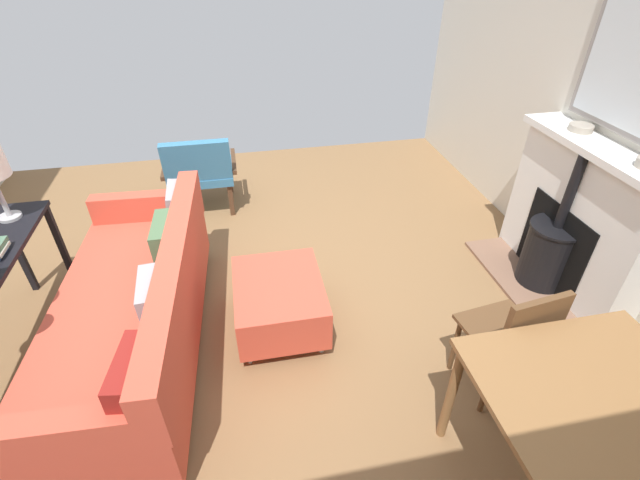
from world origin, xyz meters
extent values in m
cube|color=olive|center=(0.00, 0.00, 0.00)|extent=(5.21, 5.51, 0.01)
cube|color=beige|center=(-2.61, 0.00, 1.39)|extent=(0.12, 5.51, 2.78)
cube|color=brown|center=(-2.11, 0.23, 0.01)|extent=(0.35, 1.18, 0.03)
cube|color=white|center=(-2.42, 0.23, 0.54)|extent=(0.26, 1.25, 1.09)
cube|color=black|center=(-2.31, 0.23, 0.35)|extent=(0.06, 0.67, 0.64)
cylinder|color=black|center=(-2.27, 0.23, 0.27)|extent=(0.36, 0.36, 0.48)
cylinder|color=black|center=(-2.27, 0.23, 0.52)|extent=(0.38, 0.38, 0.02)
cylinder|color=black|center=(-2.27, 0.23, 0.81)|extent=(0.07, 0.07, 0.56)
cube|color=white|center=(-2.39, 0.23, 1.11)|extent=(0.31, 1.33, 0.05)
cylinder|color=#9E9384|center=(-2.43, -0.05, 1.16)|extent=(0.16, 0.16, 0.04)
torus|color=#9E9384|center=(-2.43, -0.05, 1.18)|extent=(0.16, 0.16, 0.01)
cylinder|color=#B2B2B7|center=(1.03, -0.55, 0.05)|extent=(0.04, 0.04, 0.10)
cylinder|color=#B2B2B7|center=(0.37, -0.52, 0.05)|extent=(0.04, 0.04, 0.10)
cylinder|color=#B2B2B7|center=(0.46, 1.20, 0.05)|extent=(0.04, 0.04, 0.10)
cube|color=#D14C38|center=(0.75, 0.32, 0.27)|extent=(0.94, 2.06, 0.35)
cube|color=#D14C38|center=(0.39, 0.34, 0.62)|extent=(0.25, 2.02, 0.35)
cube|color=#D14C38|center=(0.70, -0.63, 0.55)|extent=(0.79, 0.16, 0.21)
cube|color=#D14C38|center=(0.80, 1.27, 0.55)|extent=(0.79, 0.16, 0.21)
cube|color=#99999E|center=(0.45, -0.45, 0.60)|extent=(0.16, 0.34, 0.35)
cube|color=#4C6B47|center=(0.48, 0.04, 0.61)|extent=(0.12, 0.37, 0.37)
cube|color=#99999E|center=(0.50, 0.57, 0.60)|extent=(0.14, 0.34, 0.33)
cube|color=maroon|center=(0.53, 1.12, 0.61)|extent=(0.17, 0.37, 0.36)
cylinder|color=#B2B2B7|center=(0.02, 0.01, 0.04)|extent=(0.03, 0.03, 0.09)
cylinder|color=#B2B2B7|center=(0.03, 0.57, 0.04)|extent=(0.03, 0.03, 0.09)
cylinder|color=#B2B2B7|center=(-0.45, 0.01, 0.04)|extent=(0.03, 0.03, 0.09)
cylinder|color=#B2B2B7|center=(-0.44, 0.58, 0.04)|extent=(0.03, 0.03, 0.09)
cube|color=#D14C38|center=(-0.21, 0.29, 0.24)|extent=(0.59, 0.71, 0.30)
cube|color=#4C3321|center=(0.07, -1.76, 0.17)|extent=(0.04, 0.04, 0.35)
cube|color=#4C3321|center=(0.58, -1.76, 0.17)|extent=(0.04, 0.04, 0.35)
cube|color=#4C3321|center=(0.07, -1.29, 0.17)|extent=(0.04, 0.04, 0.35)
cube|color=#4C3321|center=(0.58, -1.29, 0.17)|extent=(0.04, 0.04, 0.35)
cube|color=teal|center=(0.32, -1.53, 0.37)|extent=(0.60, 0.56, 0.08)
cube|color=teal|center=(0.32, -1.28, 0.60)|extent=(0.60, 0.12, 0.38)
cube|color=#4C3321|center=(0.00, -1.53, 0.46)|extent=(0.04, 0.53, 0.04)
cube|color=#4C3321|center=(0.64, -1.53, 0.46)|extent=(0.04, 0.53, 0.04)
cube|color=black|center=(1.32, -0.48, 0.36)|extent=(0.04, 0.04, 0.71)
cube|color=black|center=(1.61, -0.48, 0.36)|extent=(0.04, 0.04, 0.71)
cylinder|color=#B2B2B7|center=(1.47, -0.30, 0.75)|extent=(0.14, 0.14, 0.02)
cylinder|color=#B2B2B7|center=(1.47, -0.30, 0.91)|extent=(0.03, 0.03, 0.28)
cylinder|color=olive|center=(-1.82, 1.28, 0.35)|extent=(0.05, 0.05, 0.69)
cylinder|color=olive|center=(-0.97, 1.28, 0.35)|extent=(0.05, 0.05, 0.69)
cube|color=olive|center=(-1.40, 1.66, 0.71)|extent=(0.94, 0.86, 0.03)
cylinder|color=brown|center=(-1.53, 0.83, 0.22)|extent=(0.04, 0.04, 0.43)
cylinder|color=brown|center=(-1.22, 0.87, 0.22)|extent=(0.04, 0.04, 0.43)
cylinder|color=brown|center=(-1.58, 1.15, 0.22)|extent=(0.04, 0.04, 0.43)
cylinder|color=brown|center=(-1.26, 1.19, 0.22)|extent=(0.04, 0.04, 0.43)
cube|color=brown|center=(-1.40, 1.01, 0.44)|extent=(0.45, 0.45, 0.02)
cube|color=brown|center=(-1.42, 1.18, 0.64)|extent=(0.36, 0.08, 0.38)
camera|label=1|loc=(-0.04, 2.50, 2.29)|focal=24.72mm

